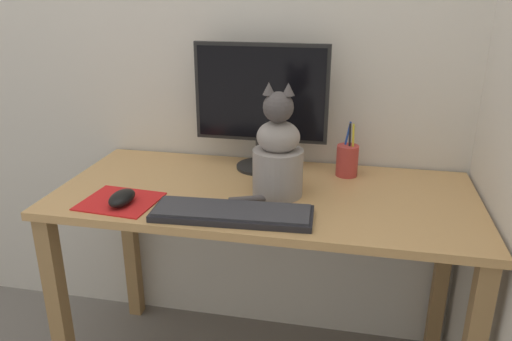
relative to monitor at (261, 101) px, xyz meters
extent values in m
cube|color=beige|center=(0.05, 0.13, 0.29)|extent=(7.00, 0.04, 2.50)
cube|color=tan|center=(0.05, -0.20, -0.25)|extent=(1.29, 0.59, 0.02)
cube|color=olive|center=(-0.55, -0.46, -0.61)|extent=(0.05, 0.05, 0.70)
cube|color=olive|center=(-0.55, 0.06, -0.61)|extent=(0.05, 0.05, 0.70)
cube|color=olive|center=(0.66, 0.06, -0.61)|extent=(0.05, 0.05, 0.70)
cylinder|color=black|center=(0.00, 0.00, -0.23)|extent=(0.17, 0.17, 0.01)
cylinder|color=black|center=(0.00, 0.00, -0.18)|extent=(0.04, 0.04, 0.09)
cube|color=black|center=(0.00, 0.00, 0.03)|extent=(0.45, 0.02, 0.33)
cube|color=black|center=(0.00, -0.01, 0.03)|extent=(0.43, 0.00, 0.30)
cube|color=black|center=(0.00, -0.40, -0.23)|extent=(0.45, 0.17, 0.02)
cube|color=#333338|center=(0.00, -0.40, -0.22)|extent=(0.43, 0.15, 0.01)
cube|color=red|center=(-0.35, -0.37, -0.23)|extent=(0.23, 0.20, 0.00)
ellipsoid|color=black|center=(-0.33, -0.39, -0.21)|extent=(0.06, 0.11, 0.04)
cylinder|color=gray|center=(0.10, -0.22, -0.17)|extent=(0.16, 0.16, 0.14)
ellipsoid|color=gray|center=(0.10, -0.22, -0.05)|extent=(0.13, 0.11, 0.10)
sphere|color=#474242|center=(0.10, -0.23, 0.04)|extent=(0.09, 0.09, 0.09)
cone|color=#474242|center=(0.07, -0.23, 0.09)|extent=(0.04, 0.04, 0.04)
cone|color=#474242|center=(0.12, -0.23, 0.09)|extent=(0.04, 0.04, 0.04)
cylinder|color=#474242|center=(0.06, -0.28, -0.23)|extent=(0.19, 0.09, 0.02)
cylinder|color=#B23833|center=(0.30, -0.01, -0.18)|extent=(0.07, 0.07, 0.10)
cylinder|color=yellow|center=(0.31, -0.02, -0.13)|extent=(0.01, 0.02, 0.14)
cylinder|color=#1E47B2|center=(0.29, 0.00, -0.13)|extent=(0.03, 0.02, 0.14)
cylinder|color=black|center=(0.30, -0.01, -0.13)|extent=(0.01, 0.01, 0.14)
camera|label=1|loc=(0.32, -1.61, 0.37)|focal=35.00mm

